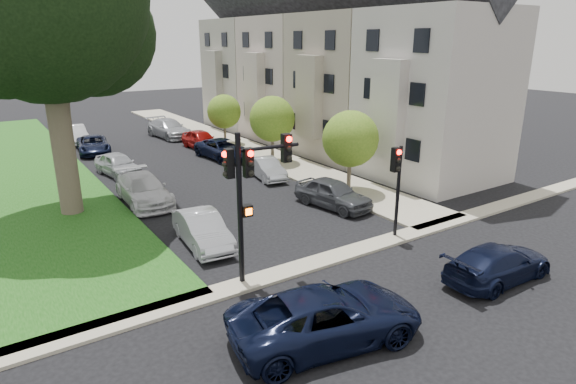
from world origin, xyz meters
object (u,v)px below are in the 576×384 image
car_parked_7 (118,164)px  car_parked_2 (223,149)px  small_tree_a (350,139)px  car_parked_3 (201,140)px  small_tree_b (272,119)px  car_cross_near (326,316)px  car_parked_1 (266,168)px  car_parked_0 (333,193)px  car_parked_8 (93,145)px  car_parked_6 (144,189)px  traffic_signal_secondary (397,175)px  traffic_signal_main (250,181)px  car_cross_far (498,263)px  small_tree_c (224,112)px  car_parked_4 (169,128)px  car_parked_5 (202,230)px  car_parked_9 (75,134)px

car_parked_7 → car_parked_2: bearing=-6.5°
small_tree_a → car_parked_3: size_ratio=1.07×
small_tree_b → car_cross_near: small_tree_b is taller
car_parked_1 → car_parked_2: bearing=98.8°
car_cross_near → car_parked_0: size_ratio=1.29×
car_parked_3 → car_parked_7: car_parked_3 is taller
car_cross_near → car_parked_0: bearing=-28.7°
car_parked_1 → car_parked_8: car_parked_8 is taller
car_parked_7 → car_parked_6: bearing=-102.4°
traffic_signal_secondary → car_parked_0: (0.36, 4.63, -2.10)m
small_tree_a → car_parked_7: size_ratio=1.10×
small_tree_b → car_cross_near: (-9.59, -18.41, -2.31)m
small_tree_b → car_parked_6: size_ratio=0.90×
traffic_signal_main → car_parked_8: traffic_signal_main is taller
small_tree_a → car_cross_far: (-2.24, -10.81, -2.43)m
car_parked_2 → car_parked_7: car_parked_7 is taller
car_parked_0 → car_parked_8: size_ratio=0.92×
car_cross_near → car_parked_1: car_cross_near is taller
small_tree_c → car_parked_2: (-2.27, -4.23, -2.01)m
car_parked_0 → car_parked_4: bearing=81.9°
small_tree_c → traffic_signal_main: 23.49m
car_parked_6 → car_parked_3: bearing=55.0°
car_cross_near → car_parked_5: size_ratio=1.32×
car_parked_8 → car_parked_0: bearing=-61.6°
car_parked_4 → car_parked_5: size_ratio=1.28×
car_parked_1 → car_parked_9: size_ratio=0.86×
traffic_signal_secondary → car_cross_near: size_ratio=0.72×
car_parked_8 → car_parked_3: bearing=-15.3°
car_cross_far → car_parked_1: 15.90m
small_tree_a → car_parked_3: small_tree_a is taller
car_cross_near → car_parked_7: car_cross_near is taller
small_tree_b → car_parked_8: small_tree_b is taller
car_parked_6 → small_tree_a: bearing=-22.6°
small_tree_a → car_parked_0: small_tree_a is taller
small_tree_b → traffic_signal_secondary: (-2.59, -14.13, -0.25)m
car_parked_0 → car_parked_8: 20.96m
car_cross_near → car_cross_far: car_cross_near is taller
car_parked_0 → car_parked_9: (-7.83, 24.22, -0.01)m
car_parked_1 → car_parked_3: 9.98m
car_parked_4 → car_parked_5: car_parked_4 is taller
car_parked_0 → car_parked_8: bearing=101.4°
car_parked_4 → car_parked_6: 17.97m
car_parked_4 → car_parked_3: bearing=-92.2°
car_parked_3 → car_parked_5: 18.79m
small_tree_a → car_cross_near: 14.25m
car_parked_2 → car_parked_3: (0.00, 3.85, 0.04)m
traffic_signal_secondary → car_cross_near: (-6.99, -4.28, -2.06)m
car_cross_near → car_parked_3: (7.32, 25.37, -0.04)m
car_parked_4 → car_parked_7: 12.35m
car_cross_far → car_cross_near: bearing=86.9°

